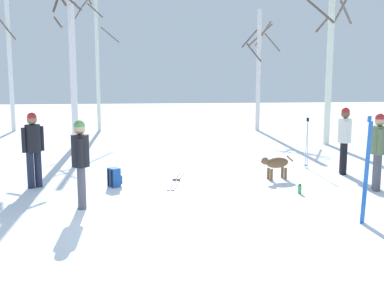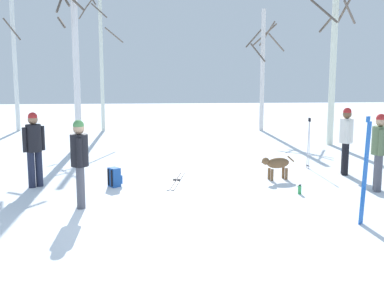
{
  "view_description": "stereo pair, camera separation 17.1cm",
  "coord_description": "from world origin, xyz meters",
  "px_view_note": "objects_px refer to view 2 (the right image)",
  "views": [
    {
      "loc": [
        -0.5,
        -8.09,
        2.66
      ],
      "look_at": [
        0.52,
        2.49,
        1.0
      ],
      "focal_mm": 44.64,
      "sensor_mm": 36.0,
      "label": 1
    },
    {
      "loc": [
        -0.33,
        -8.1,
        2.66
      ],
      "look_at": [
        0.52,
        2.49,
        1.0
      ],
      "focal_mm": 44.64,
      "sensor_mm": 36.0,
      "label": 2
    }
  ],
  "objects_px": {
    "person_2": "(34,145)",
    "birch_tree_4": "(101,47)",
    "ski_poles_0": "(309,141)",
    "ski_pair_lying_1": "(176,181)",
    "ski_pair_planted_1": "(365,171)",
    "birch_tree_2": "(14,48)",
    "birch_tree_3": "(75,49)",
    "birch_tree_5": "(263,67)",
    "birch_tree_6": "(334,53)",
    "person_0": "(379,147)",
    "backpack_0": "(115,177)",
    "dog": "(276,164)",
    "person_1": "(80,158)",
    "water_bottle_0": "(300,190)",
    "person_3": "(346,137)"
  },
  "relations": [
    {
      "from": "person_1",
      "to": "ski_poles_0",
      "type": "height_order",
      "value": "person_1"
    },
    {
      "from": "person_0",
      "to": "water_bottle_0",
      "type": "xyz_separation_m",
      "value": [
        -1.79,
        -0.14,
        -0.88
      ]
    },
    {
      "from": "person_0",
      "to": "birch_tree_3",
      "type": "height_order",
      "value": "birch_tree_3"
    },
    {
      "from": "person_2",
      "to": "birch_tree_4",
      "type": "height_order",
      "value": "birch_tree_4"
    },
    {
      "from": "birch_tree_4",
      "to": "birch_tree_6",
      "type": "bearing_deg",
      "value": -28.68
    },
    {
      "from": "water_bottle_0",
      "to": "birch_tree_4",
      "type": "bearing_deg",
      "value": 115.4
    },
    {
      "from": "ski_pair_lying_1",
      "to": "birch_tree_5",
      "type": "height_order",
      "value": "birch_tree_5"
    },
    {
      "from": "ski_pair_planted_1",
      "to": "birch_tree_5",
      "type": "height_order",
      "value": "birch_tree_5"
    },
    {
      "from": "person_0",
      "to": "ski_pair_planted_1",
      "type": "distance_m",
      "value": 2.53
    },
    {
      "from": "person_0",
      "to": "ski_poles_0",
      "type": "relative_size",
      "value": 1.24
    },
    {
      "from": "person_0",
      "to": "water_bottle_0",
      "type": "distance_m",
      "value": 2.0
    },
    {
      "from": "ski_pair_lying_1",
      "to": "ski_poles_0",
      "type": "height_order",
      "value": "ski_poles_0"
    },
    {
      "from": "ski_poles_0",
      "to": "birch_tree_3",
      "type": "bearing_deg",
      "value": 146.77
    },
    {
      "from": "dog",
      "to": "ski_poles_0",
      "type": "bearing_deg",
      "value": 46.27
    },
    {
      "from": "dog",
      "to": "ski_pair_planted_1",
      "type": "xyz_separation_m",
      "value": [
        0.65,
        -3.43,
        0.55
      ]
    },
    {
      "from": "dog",
      "to": "birch_tree_4",
      "type": "xyz_separation_m",
      "value": [
        -5.21,
        9.91,
        3.24
      ]
    },
    {
      "from": "birch_tree_2",
      "to": "birch_tree_6",
      "type": "height_order",
      "value": "birch_tree_2"
    },
    {
      "from": "water_bottle_0",
      "to": "birch_tree_2",
      "type": "distance_m",
      "value": 15.1
    },
    {
      "from": "person_1",
      "to": "dog",
      "type": "height_order",
      "value": "person_1"
    },
    {
      "from": "ski_pair_planted_1",
      "to": "water_bottle_0",
      "type": "xyz_separation_m",
      "value": [
        -0.5,
        2.03,
        -0.84
      ]
    },
    {
      "from": "birch_tree_2",
      "to": "person_2",
      "type": "bearing_deg",
      "value": -72.81
    },
    {
      "from": "person_3",
      "to": "birch_tree_2",
      "type": "xyz_separation_m",
      "value": [
        -10.81,
        9.73,
        2.6
      ]
    },
    {
      "from": "ski_poles_0",
      "to": "ski_pair_lying_1",
      "type": "bearing_deg",
      "value": -161.54
    },
    {
      "from": "birch_tree_5",
      "to": "person_1",
      "type": "bearing_deg",
      "value": -118.23
    },
    {
      "from": "birch_tree_3",
      "to": "birch_tree_5",
      "type": "height_order",
      "value": "birch_tree_3"
    },
    {
      "from": "person_0",
      "to": "birch_tree_2",
      "type": "xyz_separation_m",
      "value": [
        -10.86,
        11.43,
        2.6
      ]
    },
    {
      "from": "birch_tree_2",
      "to": "ski_pair_planted_1",
      "type": "bearing_deg",
      "value": -54.87
    },
    {
      "from": "birch_tree_5",
      "to": "person_2",
      "type": "bearing_deg",
      "value": -127.42
    },
    {
      "from": "person_2",
      "to": "birch_tree_6",
      "type": "relative_size",
      "value": 0.28
    },
    {
      "from": "birch_tree_3",
      "to": "ski_poles_0",
      "type": "bearing_deg",
      "value": -33.23
    },
    {
      "from": "dog",
      "to": "ski_poles_0",
      "type": "xyz_separation_m",
      "value": [
        1.21,
        1.26,
        0.35
      ]
    },
    {
      "from": "ski_pair_planted_1",
      "to": "backpack_0",
      "type": "bearing_deg",
      "value": 146.19
    },
    {
      "from": "backpack_0",
      "to": "dog",
      "type": "bearing_deg",
      "value": 5.75
    },
    {
      "from": "birch_tree_3",
      "to": "birch_tree_6",
      "type": "distance_m",
      "value": 8.97
    },
    {
      "from": "dog",
      "to": "ski_pair_lying_1",
      "type": "distance_m",
      "value": 2.47
    },
    {
      "from": "backpack_0",
      "to": "water_bottle_0",
      "type": "bearing_deg",
      "value": -13.94
    },
    {
      "from": "birch_tree_4",
      "to": "birch_tree_6",
      "type": "height_order",
      "value": "birch_tree_4"
    },
    {
      "from": "birch_tree_2",
      "to": "birch_tree_6",
      "type": "relative_size",
      "value": 1.15
    },
    {
      "from": "dog",
      "to": "ski_poles_0",
      "type": "distance_m",
      "value": 1.78
    },
    {
      "from": "backpack_0",
      "to": "birch_tree_2",
      "type": "bearing_deg",
      "value": 115.48
    },
    {
      "from": "person_3",
      "to": "birch_tree_2",
      "type": "bearing_deg",
      "value": 138.01
    },
    {
      "from": "person_2",
      "to": "ski_pair_lying_1",
      "type": "xyz_separation_m",
      "value": [
        3.24,
        0.33,
        -0.97
      ]
    },
    {
      "from": "ski_poles_0",
      "to": "water_bottle_0",
      "type": "relative_size",
      "value": 6.69
    },
    {
      "from": "birch_tree_3",
      "to": "birch_tree_2",
      "type": "bearing_deg",
      "value": 126.45
    },
    {
      "from": "birch_tree_6",
      "to": "person_1",
      "type": "bearing_deg",
      "value": -136.57
    },
    {
      "from": "person_3",
      "to": "ski_pair_lying_1",
      "type": "height_order",
      "value": "person_3"
    },
    {
      "from": "ski_pair_planted_1",
      "to": "birch_tree_3",
      "type": "relative_size",
      "value": 0.29
    },
    {
      "from": "ski_pair_lying_1",
      "to": "ski_poles_0",
      "type": "bearing_deg",
      "value": 18.46
    },
    {
      "from": "ski_pair_planted_1",
      "to": "birch_tree_2",
      "type": "relative_size",
      "value": 0.27
    },
    {
      "from": "person_1",
      "to": "ski_pair_lying_1",
      "type": "distance_m",
      "value": 3.01
    }
  ]
}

